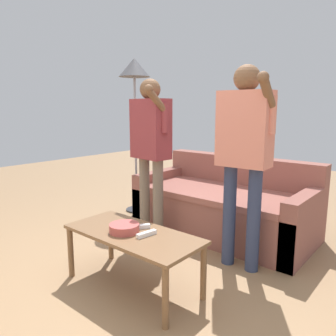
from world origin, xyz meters
TOP-DOWN VIEW (x-y plane):
  - ground_plane at (0.00, 0.00)m, footprint 12.00×12.00m
  - couch at (-0.05, 1.41)m, footprint 1.83×0.92m
  - coffee_table at (-0.00, -0.00)m, footprint 1.05×0.47m
  - snack_bowl at (-0.05, -0.03)m, footprint 0.22×0.22m
  - game_remote_nunchuk at (-0.14, 0.04)m, footprint 0.06×0.09m
  - floor_lamp at (-1.32, 1.34)m, footprint 0.39×0.39m
  - player_left at (-0.53, 0.77)m, footprint 0.47×0.37m
  - player_right at (0.45, 0.80)m, footprint 0.50×0.35m
  - game_remote_wand_near at (0.12, 0.02)m, footprint 0.06×0.16m
  - game_remote_wand_far at (-0.01, 0.09)m, footprint 0.11×0.15m

SIDE VIEW (x-z plane):
  - ground_plane at x=0.00m, z-range 0.00..0.00m
  - couch at x=-0.05m, z-range -0.11..0.68m
  - coffee_table at x=0.00m, z-range 0.16..0.59m
  - game_remote_wand_near at x=0.12m, z-range 0.43..0.46m
  - game_remote_wand_far at x=-0.01m, z-range 0.43..0.46m
  - game_remote_nunchuk at x=-0.14m, z-range 0.43..0.48m
  - snack_bowl at x=-0.05m, z-range 0.43..0.49m
  - player_left at x=-0.53m, z-range 0.21..1.80m
  - player_right at x=0.45m, z-range 0.21..1.86m
  - floor_lamp at x=-1.32m, z-range 0.74..2.66m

